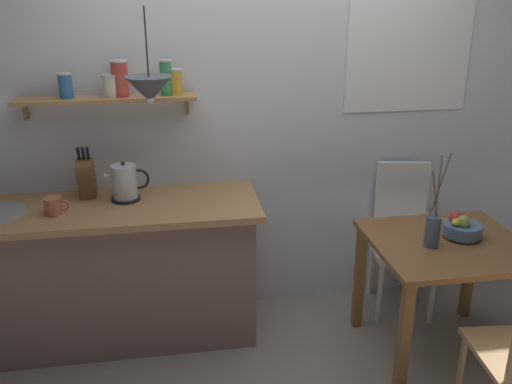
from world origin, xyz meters
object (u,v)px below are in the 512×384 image
Objects in this scene: dining_table at (446,261)px; dining_chair_far at (402,232)px; electric_kettle at (125,183)px; fruit_bowl at (462,227)px; knife_block at (86,178)px; coffee_mug_by_sink at (53,206)px; pendant_lamp at (149,90)px; twig_vase at (433,229)px.

dining_table is 0.59m from dining_chair_far.
fruit_bowl is at bearing -14.66° from electric_kettle.
knife_block reaches higher than coffee_mug_by_sink.
pendant_lamp is (-1.61, 0.32, 0.97)m from dining_table.
coffee_mug_by_sink is (-2.18, 0.38, 0.33)m from dining_table.
electric_kettle is (-1.79, -0.05, 0.47)m from dining_chair_far.
fruit_bowl reaches higher than dining_table.
fruit_bowl is 1.96m from electric_kettle.
fruit_bowl is at bearing -14.67° from knife_block.
coffee_mug_by_sink reaches higher than dining_chair_far.
dining_table is 2.24m from coffee_mug_by_sink.
dining_table is 6.28× the size of coffee_mug_by_sink.
fruit_bowl is 0.24m from twig_vase.
dining_table is 0.86× the size of dining_chair_far.
fruit_bowl is 0.84× the size of electric_kettle.
electric_kettle is (-1.67, 0.57, 0.16)m from twig_vase.
dining_chair_far is 7.29× the size of coffee_mug_by_sink.
twig_vase reaches higher than dining_chair_far.
dining_table is 1.91m from pendant_lamp.
dining_chair_far is at bearing -0.30° from knife_block.
electric_kettle is at bearing -14.76° from knife_block.
dining_table is at bearing -16.47° from knife_block.
dining_table is 3.33× the size of electric_kettle.
coffee_mug_by_sink is (-2.17, -0.21, 0.41)m from dining_chair_far.
electric_kettle is 0.79× the size of knife_block.
knife_block is (-1.89, 0.63, 0.19)m from twig_vase.
knife_block is at bearing 145.61° from pendant_lamp.
twig_vase is 1.70m from pendant_lamp.
dining_chair_far is 1.86× the size of twig_vase.
dining_chair_far is 0.61m from fruit_bowl.
dining_chair_far is at bearing 9.53° from pendant_lamp.
coffee_mug_by_sink is at bearing -157.35° from electric_kettle.
fruit_bowl is at bearing -8.35° from coffee_mug_by_sink.
knife_block is (-2.11, 0.55, 0.23)m from fruit_bowl.
twig_vase is 1.11× the size of pendant_lamp.
dining_table is at bearing -11.15° from pendant_lamp.
twig_vase reaches higher than dining_table.
twig_vase is at bearing -159.85° from fruit_bowl.
knife_block is at bearing 165.33° from fruit_bowl.
dining_chair_far is 1.94m from pendant_lamp.
knife_block is (-2.01, 0.01, 0.49)m from dining_chair_far.
pendant_lamp reaches higher than twig_vase.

